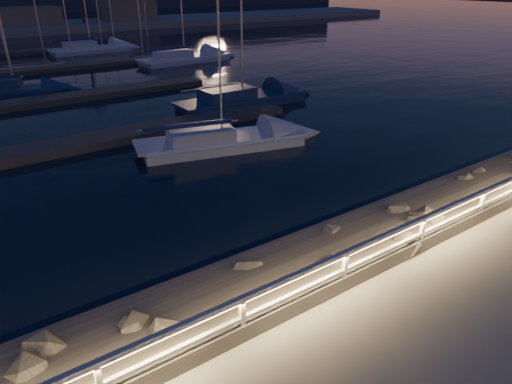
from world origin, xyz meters
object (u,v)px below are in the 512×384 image
sailboat_f (13,89)px  sailboat_l (182,58)px  guard_rail (312,276)px  sailboat_c (239,99)px  sailboat_k (89,48)px  sailboat_d (218,140)px

sailboat_f → sailboat_l: (16.09, 5.39, 0.04)m
guard_rail → sailboat_c: sailboat_c is taller
sailboat_l → sailboat_c: bearing=-108.5°
sailboat_f → sailboat_k: sailboat_k is taller
sailboat_k → sailboat_l: sailboat_l is taller
guard_rail → sailboat_l: 38.30m
sailboat_c → sailboat_f: 16.42m
sailboat_d → sailboat_l: 25.36m
guard_rail → sailboat_d: size_ratio=3.13×
guard_rail → sailboat_d: (4.67, 12.06, -0.96)m
sailboat_f → guard_rail: bearing=-63.9°
sailboat_c → sailboat_k: sailboat_c is taller
sailboat_l → sailboat_k: bearing=111.7°
sailboat_d → guard_rail: bearing=-96.8°
sailboat_c → sailboat_d: sailboat_c is taller
guard_rail → sailboat_k: 48.04m
sailboat_l → guard_rail: bearing=-115.8°
sailboat_c → sailboat_f: (-11.42, 11.80, -0.05)m
sailboat_c → sailboat_k: size_ratio=1.01×
sailboat_c → sailboat_d: (-5.31, -6.12, -0.05)m
sailboat_l → sailboat_d: bearing=-116.5°
guard_rail → sailboat_f: (-1.44, 29.98, -0.96)m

